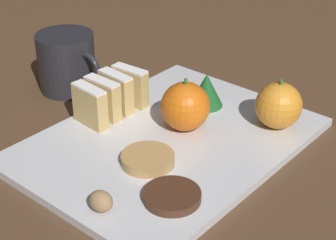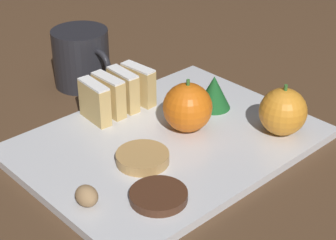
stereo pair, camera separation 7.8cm
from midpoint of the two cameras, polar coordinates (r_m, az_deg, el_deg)
The scene contains 13 objects.
ground_plane at distance 0.80m, azimuth 2.79°, elevation -2.68°, with size 6.00×6.00×0.00m, color #513823.
serving_platter at distance 0.80m, azimuth 2.80°, elevation -2.32°, with size 0.31×0.41×0.01m.
stollen_slice_front at distance 0.83m, azimuth -4.81°, elevation 1.78°, with size 0.06×0.02×0.06m.
stollen_slice_second at distance 0.85m, azimuth -3.44°, elevation 2.47°, with size 0.06×0.02×0.06m.
stollen_slice_third at distance 0.86m, azimuth -2.00°, elevation 3.06°, with size 0.06×0.02×0.06m.
stollen_slice_fourth at distance 0.88m, azimuth -0.49°, elevation 3.58°, with size 0.06×0.02×0.06m.
orange_near at distance 0.82m, azimuth 14.31°, elevation 0.75°, with size 0.07×0.07×0.08m.
orange_far at distance 0.80m, azimuth 4.64°, elevation 1.28°, with size 0.07×0.07×0.08m.
walnut at distance 0.67m, azimuth -4.95°, elevation -7.80°, with size 0.03×0.03×0.03m.
chocolate_cookie at distance 0.68m, azimuth 2.35°, elevation -7.82°, with size 0.07×0.07×0.01m.
gingerbread_cookie at distance 0.74m, azimuth 0.41°, elevation -3.94°, with size 0.07×0.07×0.01m.
evergreen_sprig at distance 0.87m, azimuth 7.25°, elevation 2.77°, with size 0.05×0.05×0.05m.
coffee_mug at distance 0.96m, azimuth -6.45°, elevation 6.23°, with size 0.13×0.10×0.10m.
Camera 2 is at (0.50, -0.46, 0.43)m, focal length 60.00 mm.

